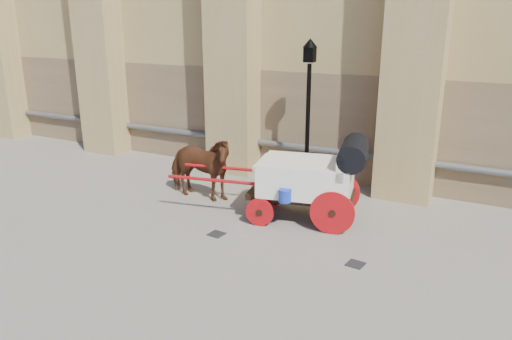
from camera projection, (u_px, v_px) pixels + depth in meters
The scene contains 6 objects.
ground at pixel (195, 218), 11.61m from camera, with size 90.00×90.00×0.00m, color gray.
horse at pixel (199, 167), 12.55m from camera, with size 2.00×0.91×1.69m, color brown.
carriage at pixel (313, 176), 11.20m from camera, with size 4.63×2.07×1.96m.
street_lamp at pixel (308, 112), 12.87m from camera, with size 0.37×0.37×3.96m.
drain_grate_near at pixel (217, 234), 10.73m from camera, with size 0.32×0.32×0.01m, color black.
drain_grate_far at pixel (356, 264), 9.45m from camera, with size 0.32×0.32×0.01m, color black.
Camera 1 is at (6.17, -8.90, 4.55)m, focal length 35.00 mm.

